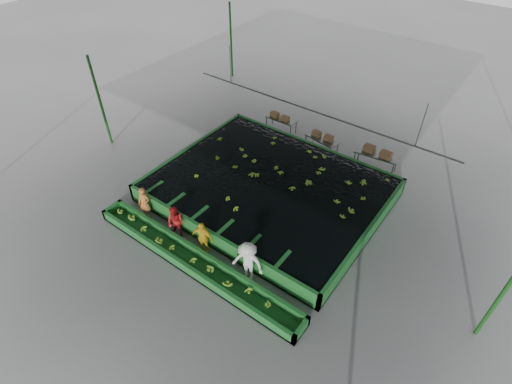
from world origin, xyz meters
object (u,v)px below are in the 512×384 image
Objects in this scene: worker_c at (203,238)px; flotation_tank at (269,190)px; packing_table_right at (375,161)px; box_stack_left at (280,118)px; worker_d at (248,262)px; worker_b at (176,222)px; packing_table_left at (281,125)px; worker_a at (144,203)px; sorting_trough at (194,262)px; box_stack_right at (377,154)px; packing_table_mid at (321,145)px; box_stack_mid at (322,138)px.

flotation_tank is at bearing 74.28° from worker_c.
box_stack_left is (-5.93, 0.13, 0.33)m from packing_table_right.
worker_d is at bearing -64.31° from flotation_tank.
worker_b is 9.47m from box_stack_left.
worker_c is at bearing -10.20° from worker_b.
worker_a is at bearing -95.10° from packing_table_left.
worker_b is at bearing 154.82° from sorting_trough.
box_stack_right is at bearing 70.38° from worker_d.
box_stack_mid is at bearing 108.44° from packing_table_mid.
packing_table_right is at bearing 57.40° from worker_c.
packing_table_mid is at bearing -7.33° from box_stack_left.
worker_c is 1.33× the size of box_stack_mid.
worker_d is 9.33m from packing_table_right.
packing_table_left is (-2.77, 5.16, -0.04)m from flotation_tank.
box_stack_mid is 3.00m from box_stack_right.
box_stack_left is (0.77, 9.40, 0.04)m from worker_a.
packing_table_right is 5.94m from box_stack_left.
packing_table_mid is 0.85× the size of packing_table_right.
sorting_trough is 10.63m from packing_table_left.
flotation_tank is at bearing -122.29° from box_stack_right.
flotation_tank is at bearing -61.77° from packing_table_left.
packing_table_left is at bearing 118.23° from flotation_tank.
packing_table_left is 2.94m from box_stack_mid.
worker_c reaches higher than box_stack_left.
worker_d is at bearing -10.20° from worker_b.
packing_table_mid is (1.83, 9.02, -0.35)m from worker_b.
worker_c reaches higher than packing_table_right.
worker_b is (1.91, 0.00, -0.01)m from worker_a.
box_stack_right reaches higher than flotation_tank.
worker_c reaches higher than box_stack_mid.
flotation_tank is at bearing 102.46° from worker_d.
packing_table_right is at bearing 3.84° from box_stack_mid.
worker_b is 0.82× the size of worker_d.
worker_a is (-3.62, 0.80, 0.53)m from sorting_trough.
worker_b is 10.43m from packing_table_right.
worker_d is at bearing -13.16° from worker_c.
packing_table_mid is at bearing 89.27° from sorting_trough.
worker_b is (-1.70, -4.30, 0.32)m from flotation_tank.
box_stack_mid is at bearing 88.96° from worker_d.
box_stack_left is at bearing 105.60° from sorting_trough.
box_stack_left is (-2.85, 10.20, 0.57)m from sorting_trough.
worker_b is 10.38m from box_stack_right.
box_stack_right reaches higher than packing_table_mid.
worker_a is 1.30× the size of box_stack_mid.
box_stack_mid is (0.11, 4.77, 0.39)m from flotation_tank.
box_stack_right is (6.72, 9.20, 0.20)m from worker_a.
packing_table_right reaches higher than box_stack_left.
worker_b is 1.28× the size of box_stack_left.
worker_c is 9.07m from box_stack_mid.
packing_table_right reaches higher than sorting_trough.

